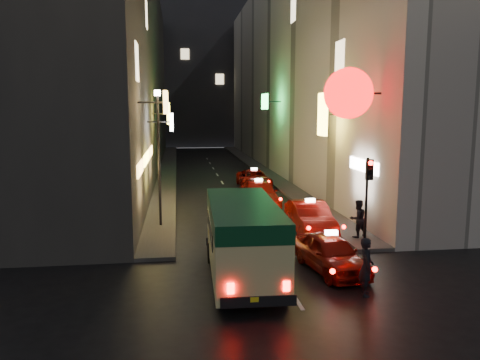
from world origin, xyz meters
name	(u,v)px	position (x,y,z in m)	size (l,w,h in m)	color
building_left	(122,69)	(-8.00, 33.99, 9.00)	(7.45, 52.00, 18.00)	#33312E
building_right	(301,72)	(8.00, 33.99, 9.00)	(8.41, 52.00, 18.00)	beige
building_far	(198,75)	(0.00, 66.00, 11.00)	(30.00, 10.00, 22.00)	#2F2F34
sidewalk_left	(168,170)	(-4.25, 34.00, 0.07)	(1.50, 52.00, 0.15)	#43413E
sidewalk_right	(260,169)	(4.25, 34.00, 0.07)	(1.50, 52.00, 0.15)	#43413E
minibus	(243,232)	(-1.33, 5.73, 1.61)	(2.26, 6.00, 2.56)	#D3CD84
taxi_near	(331,250)	(1.78, 6.20, 0.74)	(2.55, 4.87, 1.65)	maroon
taxi_second	(310,215)	(2.49, 11.20, 0.82)	(2.20, 5.19, 1.81)	maroon
taxi_third	(259,192)	(1.22, 17.32, 0.85)	(2.30, 5.36, 1.86)	maroon
taxi_far	(254,177)	(2.03, 23.85, 0.74)	(1.91, 4.64, 1.65)	maroon
pedestrian_crossing	(366,263)	(2.14, 4.02, 1.00)	(0.66, 0.42, 1.99)	black
pedestrian_sidewalk	(358,216)	(4.14, 9.73, 1.06)	(0.68, 0.43, 1.81)	black
traffic_light	(368,183)	(4.00, 8.47, 2.69)	(0.26, 0.43, 3.50)	black
lamp_post	(159,149)	(-4.20, 13.00, 3.72)	(0.28, 0.28, 6.22)	black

